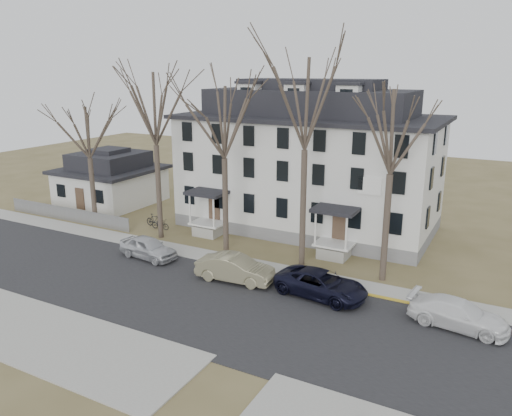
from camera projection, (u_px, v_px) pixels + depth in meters
The scene contains 19 objects.
ground at pixel (210, 323), 26.01m from camera, with size 120.00×120.00×0.00m, color brown.
main_road at pixel (230, 308), 27.71m from camera, with size 120.00×10.00×0.04m, color #27272A.
far_sidewalk at pixel (277, 270), 32.81m from camera, with size 120.00×2.00×0.08m, color #A09F97.
near_sidewalk_left at pixel (25, 329), 25.39m from camera, with size 20.00×5.00×0.08m, color #A09F97.
yellow_curb at pixel (346, 291), 29.78m from camera, with size 14.00×0.25×0.06m, color gold.
boarding_house at pixel (308, 163), 40.73m from camera, with size 20.80×12.36×12.05m.
small_house at pixel (111, 180), 48.97m from camera, with size 8.70×8.70×5.00m.
fence at pixel (68, 221), 43.60m from camera, with size 14.00×0.06×1.20m, color gray.
tree_far_left at pixel (154, 104), 36.55m from camera, with size 8.40×8.40×13.72m.
tree_mid_left at pixel (224, 117), 34.03m from camera, with size 7.80×7.80×12.74m.
tree_center at pixel (306, 98), 30.91m from camera, with size 9.00×9.00×14.70m.
tree_mid_right at pixel (393, 126), 28.82m from camera, with size 7.80×7.80×12.74m.
tree_bungalow at pixel (87, 129), 40.32m from camera, with size 6.60×6.60×10.78m.
car_silver at pixel (148, 248), 34.74m from camera, with size 1.78×4.43×1.51m, color silver.
car_tan at pixel (235, 269), 30.95m from camera, with size 1.72×4.94×1.63m, color gray.
car_navy at pixel (321, 285), 28.85m from camera, with size 2.51×5.43×1.51m, color black.
car_white at pixel (458, 315), 25.40m from camera, with size 2.01×4.95×1.44m, color white.
bicycle_left at pixel (160, 225), 41.05m from camera, with size 0.58×1.66×0.87m, color black.
bicycle_right at pixel (155, 221), 41.67m from camera, with size 0.51×1.82×1.09m, color black.
Camera 1 is at (13.14, -19.56, 12.78)m, focal length 35.00 mm.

